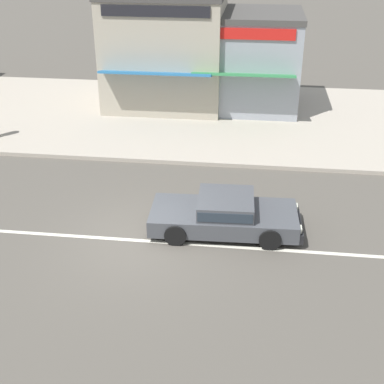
{
  "coord_description": "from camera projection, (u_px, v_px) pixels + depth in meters",
  "views": [
    {
      "loc": [
        2.97,
        -12.16,
        7.94
      ],
      "look_at": [
        1.27,
        1.53,
        0.8
      ],
      "focal_mm": 50.0,
      "sensor_mm": 36.0,
      "label": 1
    }
  ],
  "objects": [
    {
      "name": "kerb_strip",
      "position": [
        188.0,
        117.0,
        23.57
      ],
      "size": [
        68.0,
        10.0,
        0.15
      ],
      "primitive_type": "cube",
      "color": "#ADA393",
      "rests_on": "ground"
    },
    {
      "name": "shopfront_mid_block",
      "position": [
        166.0,
        49.0,
        23.93
      ],
      "size": [
        5.27,
        5.22,
        4.99
      ],
      "color": "#B2A893",
      "rests_on": "kerb_strip"
    },
    {
      "name": "shopfront_corner_warung",
      "position": [
        246.0,
        60.0,
        23.89
      ],
      "size": [
        4.76,
        5.11,
        4.16
      ],
      "color": "#999EA8",
      "rests_on": "kerb_strip"
    },
    {
      "name": "lane_centre_stripe",
      "position": [
        140.0,
        240.0,
        14.69
      ],
      "size": [
        50.4,
        0.14,
        0.01
      ],
      "primitive_type": "cube",
      "color": "silver",
      "rests_on": "ground"
    },
    {
      "name": "ground_plane",
      "position": [
        140.0,
        241.0,
        14.69
      ],
      "size": [
        160.0,
        160.0,
        0.0
      ],
      "primitive_type": "plane",
      "color": "#544F47"
    },
    {
      "name": "sedan_dark_grey_2",
      "position": [
        225.0,
        214.0,
        14.94
      ],
      "size": [
        4.26,
        2.01,
        1.06
      ],
      "color": "#47494F",
      "rests_on": "ground"
    }
  ]
}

